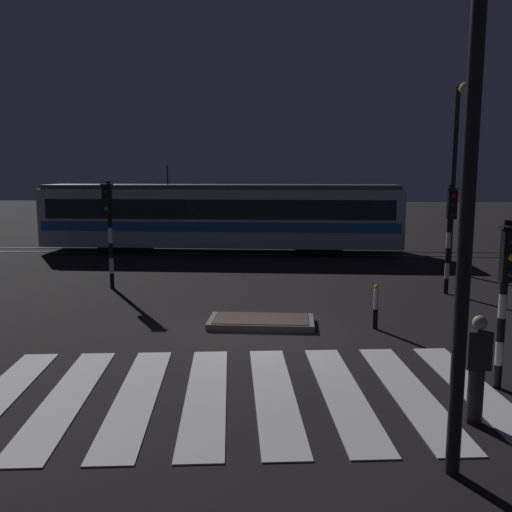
# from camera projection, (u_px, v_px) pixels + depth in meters

# --- Properties ---
(ground_plane) EXTENTS (120.00, 120.00, 0.00)m
(ground_plane) POSITION_uv_depth(u_px,v_px,m) (254.00, 338.00, 12.88)
(ground_plane) COLOR black
(rail_near) EXTENTS (80.00, 0.12, 0.03)m
(rail_near) POSITION_uv_depth(u_px,v_px,m) (275.00, 255.00, 25.69)
(rail_near) COLOR #59595E
(rail_near) RESTS_ON ground
(rail_far) EXTENTS (80.00, 0.12, 0.03)m
(rail_far) POSITION_uv_depth(u_px,v_px,m) (276.00, 250.00, 27.10)
(rail_far) COLOR #59595E
(rail_far) RESTS_ON ground
(crosswalk_zebra) EXTENTS (9.52, 5.61, 0.02)m
(crosswalk_zebra) POSITION_uv_depth(u_px,v_px,m) (240.00, 394.00, 9.58)
(crosswalk_zebra) COLOR silver
(crosswalk_zebra) RESTS_ON ground
(traffic_island) EXTENTS (2.65, 1.28, 0.18)m
(traffic_island) POSITION_uv_depth(u_px,v_px,m) (261.00, 322.00, 13.94)
(traffic_island) COLOR slate
(traffic_island) RESTS_ON ground
(traffic_light_corner_near_right) EXTENTS (0.36, 0.42, 3.03)m
(traffic_light_corner_near_right) POSITION_uv_depth(u_px,v_px,m) (506.00, 280.00, 9.50)
(traffic_light_corner_near_right) COLOR black
(traffic_light_corner_near_right) RESTS_ON ground
(traffic_light_corner_far_right) EXTENTS (0.36, 0.42, 3.45)m
(traffic_light_corner_far_right) POSITION_uv_depth(u_px,v_px,m) (450.00, 223.00, 17.11)
(traffic_light_corner_far_right) COLOR black
(traffic_light_corner_far_right) RESTS_ON ground
(traffic_light_corner_far_left) EXTENTS (0.36, 0.42, 3.55)m
(traffic_light_corner_far_left) POSITION_uv_depth(u_px,v_px,m) (109.00, 218.00, 17.92)
(traffic_light_corner_far_left) COLOR black
(traffic_light_corner_far_left) RESTS_ON ground
(street_lamp_trackside_right) EXTENTS (0.44, 1.21, 6.97)m
(street_lamp_trackside_right) POSITION_uv_depth(u_px,v_px,m) (457.00, 156.00, 20.29)
(street_lamp_trackside_right) COLOR black
(street_lamp_trackside_right) RESTS_ON ground
(street_lamp_near_kerb) EXTENTS (0.44, 1.21, 7.23)m
(street_lamp_near_kerb) POSITION_uv_depth(u_px,v_px,m) (480.00, 106.00, 6.16)
(street_lamp_near_kerb) COLOR black
(street_lamp_near_kerb) RESTS_ON ground
(tram) EXTENTS (17.13, 2.58, 4.15)m
(tram) POSITION_uv_depth(u_px,v_px,m) (221.00, 216.00, 26.31)
(tram) COLOR silver
(tram) RESTS_ON ground
(pedestrian_waiting_at_kerb) EXTENTS (0.36, 0.24, 1.71)m
(pedestrian_waiting_at_kerb) POSITION_uv_depth(u_px,v_px,m) (477.00, 369.00, 8.39)
(pedestrian_waiting_at_kerb) COLOR black
(pedestrian_waiting_at_kerb) RESTS_ON ground
(bollard_island_edge) EXTENTS (0.12, 0.12, 1.11)m
(bollard_island_edge) POSITION_uv_depth(u_px,v_px,m) (376.00, 307.00, 13.54)
(bollard_island_edge) COLOR black
(bollard_island_edge) RESTS_ON ground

